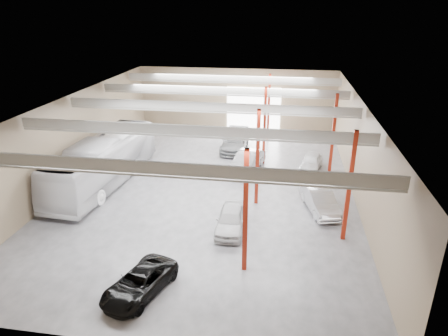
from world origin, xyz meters
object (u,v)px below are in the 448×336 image
(coach_bus, at_px, (104,161))
(car_right_near, at_px, (320,200))
(car_row_a, at_px, (231,219))
(car_row_b, at_px, (247,161))
(car_row_c, at_px, (235,141))
(black_sedan, at_px, (140,283))
(car_right_far, at_px, (311,162))

(coach_bus, bearing_deg, car_right_near, -3.44)
(coach_bus, distance_m, car_right_near, 16.96)
(coach_bus, relative_size, car_row_a, 3.14)
(car_row_b, relative_size, car_right_near, 1.07)
(coach_bus, height_order, car_row_a, coach_bus)
(car_row_c, relative_size, car_right_near, 1.26)
(car_row_a, height_order, car_row_c, car_row_c)
(black_sedan, distance_m, car_row_c, 22.16)
(car_row_b, height_order, car_right_near, car_row_b)
(black_sedan, bearing_deg, coach_bus, 138.71)
(car_row_a, relative_size, car_row_b, 0.87)
(car_row_c, bearing_deg, car_row_a, -82.69)
(car_right_near, bearing_deg, car_row_b, 116.12)
(black_sedan, height_order, car_row_a, car_row_a)
(coach_bus, distance_m, car_right_far, 17.51)
(black_sedan, distance_m, car_right_near, 13.99)
(car_row_c, height_order, car_right_near, car_row_c)
(car_row_a, bearing_deg, car_right_far, 63.09)
(car_row_a, xyz_separation_m, car_right_far, (5.54, 11.21, -0.05))
(car_row_a, bearing_deg, car_right_near, 30.78)
(car_row_c, distance_m, car_right_far, 8.35)
(coach_bus, bearing_deg, car_row_b, 25.76)
(coach_bus, bearing_deg, car_row_a, -23.44)
(car_row_b, xyz_separation_m, car_row_c, (-1.74, 5.20, 0.03))
(car_row_b, bearing_deg, coach_bus, -142.41)
(black_sedan, relative_size, car_right_far, 1.11)
(black_sedan, xyz_separation_m, car_right_near, (9.44, 10.32, 0.15))
(coach_bus, relative_size, car_right_near, 2.92)
(car_row_a, bearing_deg, car_row_c, 95.88)
(black_sedan, bearing_deg, car_row_c, 103.08)
(car_row_a, distance_m, car_right_far, 12.51)
(car_row_b, bearing_deg, car_row_c, 123.90)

